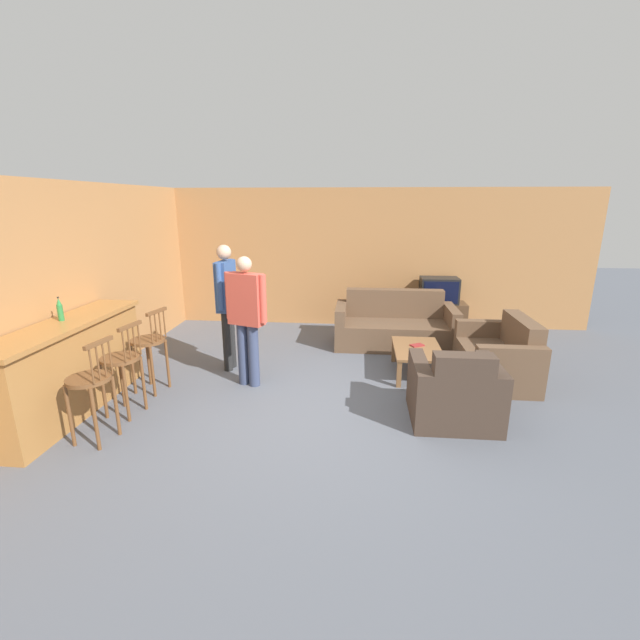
% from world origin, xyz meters
% --- Properties ---
extents(ground_plane, '(24.00, 24.00, 0.00)m').
position_xyz_m(ground_plane, '(0.00, 0.00, 0.00)').
color(ground_plane, '#565B66').
extents(wall_back, '(9.40, 0.08, 2.60)m').
position_xyz_m(wall_back, '(0.00, 3.73, 1.30)').
color(wall_back, '#B27A47').
rests_on(wall_back, ground_plane).
extents(wall_left, '(0.08, 8.73, 2.60)m').
position_xyz_m(wall_left, '(-3.18, 1.36, 1.30)').
color(wall_left, '#B27A47').
rests_on(wall_left, ground_plane).
extents(bar_counter, '(0.55, 2.27, 1.06)m').
position_xyz_m(bar_counter, '(-2.84, -0.23, 0.54)').
color(bar_counter, '#A87038').
rests_on(bar_counter, ground_plane).
extents(bar_chair_near, '(0.48, 0.48, 1.08)m').
position_xyz_m(bar_chair_near, '(-2.21, -0.83, 0.59)').
color(bar_chair_near, brown).
rests_on(bar_chair_near, ground_plane).
extents(bar_chair_mid, '(0.48, 0.48, 1.08)m').
position_xyz_m(bar_chair_mid, '(-2.21, -0.26, 0.59)').
color(bar_chair_mid, brown).
rests_on(bar_chair_mid, ground_plane).
extents(bar_chair_far, '(0.50, 0.50, 1.08)m').
position_xyz_m(bar_chair_far, '(-2.21, 0.38, 0.59)').
color(bar_chair_far, brown).
rests_on(bar_chair_far, ground_plane).
extents(couch_far, '(1.97, 0.91, 0.90)m').
position_xyz_m(couch_far, '(1.01, 2.51, 0.31)').
color(couch_far, brown).
rests_on(couch_far, ground_plane).
extents(armchair_near, '(0.92, 0.87, 0.88)m').
position_xyz_m(armchair_near, '(1.47, -0.07, 0.32)').
color(armchair_near, '#423328').
rests_on(armchair_near, ground_plane).
extents(loveseat_right, '(0.84, 1.34, 0.86)m').
position_xyz_m(loveseat_right, '(2.31, 1.18, 0.31)').
color(loveseat_right, brown).
rests_on(loveseat_right, ground_plane).
extents(coffee_table, '(0.64, 1.02, 0.39)m').
position_xyz_m(coffee_table, '(1.23, 1.24, 0.34)').
color(coffee_table, brown).
rests_on(coffee_table, ground_plane).
extents(tv_unit, '(1.02, 0.48, 0.54)m').
position_xyz_m(tv_unit, '(1.86, 3.41, 0.27)').
color(tv_unit, '#513823').
rests_on(tv_unit, ground_plane).
extents(tv, '(0.68, 0.42, 0.47)m').
position_xyz_m(tv, '(1.86, 3.41, 0.78)').
color(tv, black).
rests_on(tv, tv_unit).
extents(bottle, '(0.06, 0.06, 0.27)m').
position_xyz_m(bottle, '(-2.91, -0.16, 1.19)').
color(bottle, '#2D7F3D').
rests_on(bottle, bar_counter).
extents(book_on_table, '(0.21, 0.19, 0.02)m').
position_xyz_m(book_on_table, '(1.23, 1.33, 0.40)').
color(book_on_table, maroon).
rests_on(book_on_table, coffee_table).
extents(person_by_window, '(0.20, 0.52, 1.79)m').
position_xyz_m(person_by_window, '(-1.44, 1.20, 1.03)').
color(person_by_window, black).
rests_on(person_by_window, ground_plane).
extents(person_by_counter, '(0.57, 0.32, 1.70)m').
position_xyz_m(person_by_counter, '(-1.02, 0.68, 0.96)').
color(person_by_counter, '#384260').
rests_on(person_by_counter, ground_plane).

